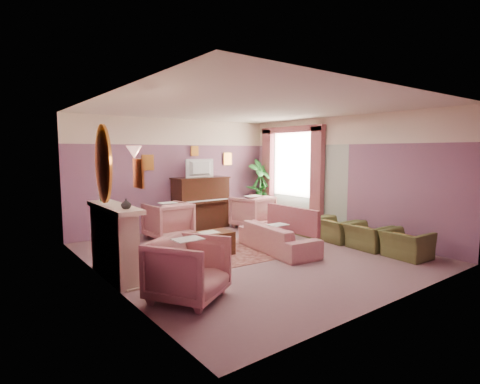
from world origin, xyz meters
TOP-DOWN VIEW (x-y plane):
  - floor at (0.00, 0.00)m, footprint 5.50×6.00m
  - ceiling at (0.00, 0.00)m, footprint 5.50×6.00m
  - wall_back at (0.00, 3.00)m, footprint 5.50×0.02m
  - wall_front at (0.00, -3.00)m, footprint 5.50×0.02m
  - wall_left at (-2.75, 0.00)m, footprint 0.02×6.00m
  - wall_right at (2.75, 0.00)m, footprint 0.02×6.00m
  - picture_rail_band at (0.00, 2.99)m, footprint 5.50×0.01m
  - stripe_panel at (2.73, 1.30)m, footprint 0.01×3.00m
  - fireplace_surround at (-2.59, 0.20)m, footprint 0.30×1.40m
  - fireplace_inset at (-2.49, 0.20)m, footprint 0.18×0.72m
  - fire_ember at (-2.45, 0.20)m, footprint 0.06×0.54m
  - mantel_shelf at (-2.56, 0.20)m, footprint 0.40×1.55m
  - hearth at (-2.39, 0.20)m, footprint 0.55×1.50m
  - mirror_frame at (-2.70, 0.20)m, footprint 0.04×0.72m
  - mirror_glass at (-2.67, 0.20)m, footprint 0.01×0.60m
  - sconce_shade at (-2.62, -0.85)m, footprint 0.20×0.20m
  - piano at (0.50, 2.68)m, footprint 1.40×0.60m
  - piano_keyshelf at (0.50, 2.33)m, footprint 1.30×0.12m
  - piano_keys at (0.50, 2.33)m, footprint 1.20×0.08m
  - piano_top at (0.50, 2.68)m, footprint 1.45×0.65m
  - television at (0.50, 2.63)m, footprint 0.80×0.12m
  - print_back_left at (-0.80, 2.96)m, footprint 0.30×0.03m
  - print_back_right at (1.55, 2.96)m, footprint 0.26×0.03m
  - print_back_mid at (0.50, 2.96)m, footprint 0.22×0.03m
  - print_left_wall at (-2.71, -1.20)m, footprint 0.03×0.28m
  - window_blind at (2.70, 1.55)m, footprint 0.03×1.40m
  - curtain_left at (2.62, 0.63)m, footprint 0.16×0.34m
  - curtain_right at (2.62, 2.47)m, footprint 0.16×0.34m
  - pelmet at (2.62, 1.55)m, footprint 0.16×2.20m
  - mantel_plant at (-2.55, 0.75)m, footprint 0.16×0.16m
  - mantel_vase at (-2.55, -0.30)m, footprint 0.16×0.16m
  - area_rug at (-0.71, 0.34)m, footprint 2.63×1.98m
  - coffee_table at (-0.78, 0.34)m, footprint 1.00×0.51m
  - table_paper at (-0.73, 0.34)m, footprint 0.35×0.28m
  - sofa at (0.53, -0.21)m, footprint 0.63×1.89m
  - sofa_throw at (0.93, -0.21)m, footprint 0.10×1.43m
  - floral_armchair_left at (-0.73, 2.08)m, footprint 0.90×0.90m
  - floral_armchair_right at (1.61, 1.92)m, footprint 0.90×0.90m
  - floral_armchair_front at (-2.09, -1.29)m, footprint 0.90×0.90m
  - olive_chair_a at (2.13, -2.01)m, footprint 0.56×0.80m
  - olive_chair_b at (2.13, -1.19)m, footprint 0.56×0.80m
  - olive_chair_c at (2.13, -0.37)m, footprint 0.56×0.80m
  - olive_chair_d at (2.13, 0.45)m, footprint 0.56×0.80m
  - side_table at (2.39, 2.57)m, footprint 0.52×0.52m
  - side_plant_big at (2.39, 2.57)m, footprint 0.30×0.30m
  - side_plant_small at (2.51, 2.47)m, footprint 0.16×0.16m
  - palm_pot at (2.38, 2.52)m, footprint 0.34×0.34m
  - palm_plant at (2.38, 2.52)m, footprint 0.76×0.76m

SIDE VIEW (x-z plane):
  - floor at x=0.00m, z-range -0.01..0.01m
  - area_rug at x=-0.71m, z-range 0.00..0.01m
  - hearth at x=-2.39m, z-range 0.00..0.02m
  - palm_pot at x=2.38m, z-range 0.00..0.34m
  - fire_ember at x=-2.45m, z-range 0.17..0.27m
  - coffee_table at x=-0.78m, z-range 0.00..0.45m
  - olive_chair_a at x=2.13m, z-range 0.00..0.69m
  - olive_chair_b at x=2.13m, z-range 0.00..0.69m
  - olive_chair_c at x=2.13m, z-range 0.00..0.69m
  - olive_chair_d at x=2.13m, z-range 0.00..0.69m
  - side_table at x=2.39m, z-range 0.00..0.70m
  - sofa at x=0.53m, z-range 0.00..0.76m
  - fireplace_inset at x=-2.49m, z-range 0.06..0.74m
  - table_paper at x=-0.73m, z-range 0.45..0.46m
  - floral_armchair_left at x=-0.73m, z-range 0.00..0.93m
  - floral_armchair_right at x=1.61m, z-range 0.00..0.93m
  - floral_armchair_front at x=-2.09m, z-range 0.00..0.93m
  - fireplace_surround at x=-2.59m, z-range 0.00..1.10m
  - sofa_throw at x=0.93m, z-range 0.34..0.86m
  - piano at x=0.50m, z-range 0.00..1.30m
  - piano_keyshelf at x=0.50m, z-range 0.69..0.75m
  - piano_keys at x=0.50m, z-range 0.75..0.77m
  - side_plant_small at x=2.51m, z-range 0.70..0.98m
  - side_plant_big at x=2.39m, z-range 0.70..1.04m
  - palm_plant at x=2.38m, z-range 0.34..1.78m
  - stripe_panel at x=2.73m, z-range 0.00..2.15m
  - mantel_shelf at x=-2.56m, z-range 1.09..1.16m
  - mantel_vase at x=-2.55m, z-range 1.15..1.31m
  - mantel_plant at x=-2.55m, z-range 1.15..1.43m
  - curtain_left at x=2.62m, z-range 0.00..2.60m
  - curtain_right at x=2.62m, z-range 0.00..2.60m
  - piano_top at x=0.50m, z-range 1.29..1.33m
  - wall_back at x=0.00m, z-range 0.00..2.80m
  - wall_front at x=0.00m, z-range 0.00..2.80m
  - wall_left at x=-2.75m, z-range 0.00..2.80m
  - wall_right at x=2.75m, z-range 0.00..2.80m
  - television at x=0.50m, z-range 1.36..1.84m
  - window_blind at x=2.70m, z-range 0.80..2.60m
  - print_back_left at x=-0.80m, z-range 1.53..1.91m
  - print_left_wall at x=-2.71m, z-range 1.54..1.90m
  - print_back_right at x=1.55m, z-range 1.61..1.95m
  - mirror_frame at x=-2.70m, z-range 1.20..2.40m
  - mirror_glass at x=-2.67m, z-range 1.27..2.33m
  - sconce_shade at x=-2.62m, z-range 1.90..2.06m
  - print_back_mid at x=0.50m, z-range 1.87..2.13m
  - picture_rail_band at x=0.00m, z-range 2.15..2.80m
  - pelmet at x=2.62m, z-range 2.48..2.64m
  - ceiling at x=0.00m, z-range 2.79..2.80m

